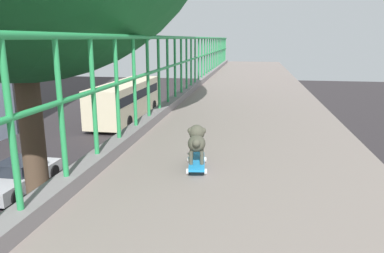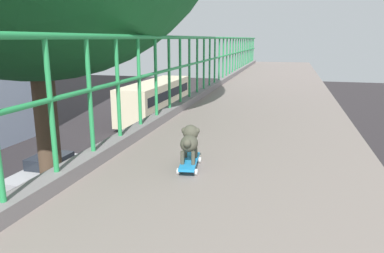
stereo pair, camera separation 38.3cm
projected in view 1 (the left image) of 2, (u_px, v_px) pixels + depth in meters
name	position (u px, v px, depth m)	size (l,w,h in m)	color
car_black_fifth	(70.00, 204.00, 13.19)	(1.91, 4.47, 1.45)	black
car_silver_sixth	(19.00, 176.00, 16.06)	(1.90, 4.37, 1.30)	#B6B6B6
city_bus	(126.00, 98.00, 29.90)	(2.75, 11.01, 3.04)	beige
toy_skateboard	(197.00, 162.00, 3.51)	(0.25, 0.54, 0.08)	#2089D0
small_dog	(197.00, 140.00, 3.48)	(0.21, 0.40, 0.33)	#4A493B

